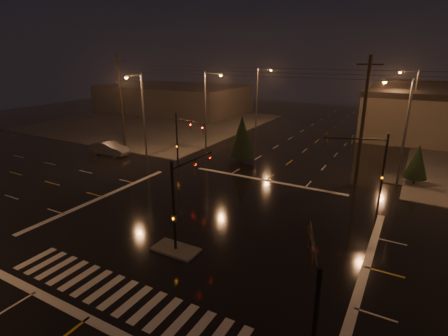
{
  "coord_description": "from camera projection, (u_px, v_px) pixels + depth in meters",
  "views": [
    {
      "loc": [
        12.37,
        -19.69,
        12.05
      ],
      "look_at": [
        -1.16,
        4.44,
        3.0
      ],
      "focal_mm": 28.0,
      "sensor_mm": 36.0,
      "label": 1
    }
  ],
  "objects": [
    {
      "name": "signal_mast_nw",
      "position": [
        182.0,
        135.0,
        37.46
      ],
      "size": [
        4.84,
        1.86,
        6.0
      ],
      "color": "black",
      "rests_on": "ground"
    },
    {
      "name": "signal_mast_ne",
      "position": [
        371.0,
        160.0,
        28.63
      ],
      "size": [
        4.84,
        1.86,
        6.0
      ],
      "color": "black",
      "rests_on": "ground"
    },
    {
      "name": "streetlight_1",
      "position": [
        207.0,
        106.0,
        44.14
      ],
      "size": [
        2.77,
        0.32,
        10.0
      ],
      "color": "#38383A",
      "rests_on": "ground"
    },
    {
      "name": "ground",
      "position": [
        208.0,
        225.0,
        25.82
      ],
      "size": [
        140.0,
        140.0,
        0.0
      ],
      "primitive_type": "plane",
      "color": "black",
      "rests_on": "ground"
    },
    {
      "name": "median_island",
      "position": [
        176.0,
        249.0,
        22.48
      ],
      "size": [
        3.0,
        1.6,
        0.15
      ],
      "primitive_type": "cube",
      "color": "#4C4944",
      "rests_on": "ground"
    },
    {
      "name": "conifer_0",
      "position": [
        417.0,
        161.0,
        33.14
      ],
      "size": [
        2.11,
        2.11,
        3.99
      ],
      "color": "black",
      "rests_on": "ground"
    },
    {
      "name": "signal_mast_se",
      "position": [
        312.0,
        312.0,
        11.83
      ],
      "size": [
        1.55,
        3.87,
        6.0
      ],
      "color": "black",
      "rests_on": "ground"
    },
    {
      "name": "sidewalk_nw",
      "position": [
        156.0,
        122.0,
        64.61
      ],
      "size": [
        36.0,
        36.0,
        0.12
      ],
      "primitive_type": "cube",
      "color": "#4C4944",
      "rests_on": "ground"
    },
    {
      "name": "commercial_block",
      "position": [
        173.0,
        99.0,
        76.04
      ],
      "size": [
        30.0,
        18.0,
        5.6
      ],
      "primitive_type": "cube",
      "color": "#453F3D",
      "rests_on": "ground"
    },
    {
      "name": "signal_mast_median",
      "position": [
        182.0,
        192.0,
        22.11
      ],
      "size": [
        0.25,
        4.59,
        6.0
      ],
      "color": "black",
      "rests_on": "ground"
    },
    {
      "name": "streetlight_3",
      "position": [
        402.0,
        125.0,
        32.08
      ],
      "size": [
        2.77,
        0.32,
        10.0
      ],
      "color": "#38383A",
      "rests_on": "ground"
    },
    {
      "name": "streetlight_4",
      "position": [
        412.0,
        101.0,
        48.66
      ],
      "size": [
        2.77,
        0.32,
        10.0
      ],
      "color": "#38383A",
      "rests_on": "ground"
    },
    {
      "name": "utility_pole_0",
      "position": [
        121.0,
        101.0,
        45.74
      ],
      "size": [
        2.2,
        0.32,
        12.0
      ],
      "color": "black",
      "rests_on": "ground"
    },
    {
      "name": "conifer_3",
      "position": [
        242.0,
        136.0,
        40.09
      ],
      "size": [
        3.01,
        3.01,
        5.41
      ],
      "color": "black",
      "rests_on": "ground"
    },
    {
      "name": "car_crossing",
      "position": [
        109.0,
        148.0,
        43.54
      ],
      "size": [
        5.33,
        2.33,
        1.7
      ],
      "primitive_type": "imported",
      "rotation": [
        0.0,
        0.0,
        1.67
      ],
      "color": "slate",
      "rests_on": "ground"
    },
    {
      "name": "stop_bar_near",
      "position": [
        88.0,
        318.0,
        16.7
      ],
      "size": [
        16.0,
        0.5,
        0.01
      ],
      "primitive_type": "cube",
      "color": "beige",
      "rests_on": "ground"
    },
    {
      "name": "streetlight_5",
      "position": [
        141.0,
        110.0,
        40.72
      ],
      "size": [
        0.32,
        2.77,
        10.0
      ],
      "color": "#38383A",
      "rests_on": "ground"
    },
    {
      "name": "streetlight_2",
      "position": [
        259.0,
        94.0,
        57.4
      ],
      "size": [
        2.77,
        0.32,
        10.0
      ],
      "color": "#38383A",
      "rests_on": "ground"
    },
    {
      "name": "stop_bar_far",
      "position": [
        266.0,
        180.0,
        34.94
      ],
      "size": [
        16.0,
        0.5,
        0.01
      ],
      "primitive_type": "cube",
      "color": "beige",
      "rests_on": "ground"
    },
    {
      "name": "utility_pole_1",
      "position": [
        363.0,
        122.0,
        31.8
      ],
      "size": [
        2.2,
        0.32,
        12.0
      ],
      "color": "black",
      "rests_on": "ground"
    },
    {
      "name": "crosswalk",
      "position": [
        118.0,
        295.0,
        18.36
      ],
      "size": [
        15.0,
        2.6,
        0.01
      ],
      "primitive_type": "cube",
      "color": "beige",
      "rests_on": "ground"
    }
  ]
}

